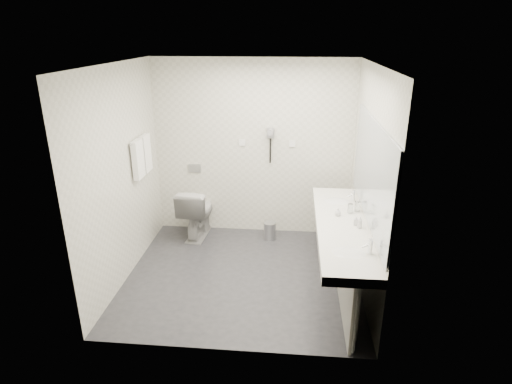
# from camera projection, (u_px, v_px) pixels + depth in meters

# --- Properties ---
(floor) EXTENTS (2.80, 2.80, 0.00)m
(floor) POSITION_uv_depth(u_px,v_px,m) (243.00, 275.00, 5.19)
(floor) COLOR #2B2B31
(floor) RESTS_ON ground
(ceiling) EXTENTS (2.80, 2.80, 0.00)m
(ceiling) POSITION_uv_depth(u_px,v_px,m) (240.00, 64.00, 4.30)
(ceiling) COLOR silver
(ceiling) RESTS_ON wall_back
(wall_back) EXTENTS (2.80, 0.00, 2.80)m
(wall_back) POSITION_uv_depth(u_px,v_px,m) (253.00, 149.00, 5.96)
(wall_back) COLOR silver
(wall_back) RESTS_ON floor
(wall_front) EXTENTS (2.80, 0.00, 2.80)m
(wall_front) POSITION_uv_depth(u_px,v_px,m) (222.00, 231.00, 3.54)
(wall_front) COLOR silver
(wall_front) RESTS_ON floor
(wall_left) EXTENTS (0.00, 2.60, 2.60)m
(wall_left) POSITION_uv_depth(u_px,v_px,m) (121.00, 176.00, 4.87)
(wall_left) COLOR silver
(wall_left) RESTS_ON floor
(wall_right) EXTENTS (0.00, 2.60, 2.60)m
(wall_right) POSITION_uv_depth(u_px,v_px,m) (368.00, 184.00, 4.63)
(wall_right) COLOR silver
(wall_right) RESTS_ON floor
(vanity_counter) EXTENTS (0.55, 2.20, 0.10)m
(vanity_counter) POSITION_uv_depth(u_px,v_px,m) (342.00, 228.00, 4.63)
(vanity_counter) COLOR white
(vanity_counter) RESTS_ON floor
(vanity_panel) EXTENTS (0.03, 2.15, 0.75)m
(vanity_panel) POSITION_uv_depth(u_px,v_px,m) (341.00, 261.00, 4.78)
(vanity_panel) COLOR gray
(vanity_panel) RESTS_ON floor
(vanity_post_near) EXTENTS (0.06, 0.06, 0.75)m
(vanity_post_near) POSITION_uv_depth(u_px,v_px,m) (355.00, 320.00, 3.81)
(vanity_post_near) COLOR silver
(vanity_post_near) RESTS_ON floor
(vanity_post_far) EXTENTS (0.06, 0.06, 0.75)m
(vanity_post_far) POSITION_uv_depth(u_px,v_px,m) (336.00, 223.00, 5.74)
(vanity_post_far) COLOR silver
(vanity_post_far) RESTS_ON floor
(mirror) EXTENTS (0.02, 2.20, 1.05)m
(mirror) POSITION_uv_depth(u_px,v_px,m) (371.00, 172.00, 4.37)
(mirror) COLOR #B2BCC6
(mirror) RESTS_ON wall_right
(basin_near) EXTENTS (0.40, 0.31, 0.05)m
(basin_near) POSITION_uv_depth(u_px,v_px,m) (348.00, 254.00, 4.01)
(basin_near) COLOR white
(basin_near) RESTS_ON vanity_counter
(basin_far) EXTENTS (0.40, 0.31, 0.05)m
(basin_far) POSITION_uv_depth(u_px,v_px,m) (337.00, 202.00, 5.22)
(basin_far) COLOR white
(basin_far) RESTS_ON vanity_counter
(faucet_near) EXTENTS (0.04, 0.04, 0.15)m
(faucet_near) POSITION_uv_depth(u_px,v_px,m) (370.00, 246.00, 3.96)
(faucet_near) COLOR silver
(faucet_near) RESTS_ON vanity_counter
(faucet_far) EXTENTS (0.04, 0.04, 0.15)m
(faucet_far) POSITION_uv_depth(u_px,v_px,m) (353.00, 196.00, 5.17)
(faucet_far) COLOR silver
(faucet_far) RESTS_ON vanity_counter
(soap_bottle_a) EXTENTS (0.05, 0.05, 0.11)m
(soap_bottle_a) POSITION_uv_depth(u_px,v_px,m) (356.00, 220.00, 4.55)
(soap_bottle_a) COLOR white
(soap_bottle_a) RESTS_ON vanity_counter
(soap_bottle_b) EXTENTS (0.09, 0.09, 0.09)m
(soap_bottle_b) POSITION_uv_depth(u_px,v_px,m) (338.00, 212.00, 4.79)
(soap_bottle_b) COLOR white
(soap_bottle_b) RESTS_ON vanity_counter
(soap_bottle_c) EXTENTS (0.06, 0.06, 0.13)m
(soap_bottle_c) POSITION_uv_depth(u_px,v_px,m) (360.00, 222.00, 4.48)
(soap_bottle_c) COLOR white
(soap_bottle_c) RESTS_ON vanity_counter
(glass_left) EXTENTS (0.08, 0.08, 0.11)m
(glass_left) POSITION_uv_depth(u_px,v_px,m) (350.00, 208.00, 4.85)
(glass_left) COLOR silver
(glass_left) RESTS_ON vanity_counter
(glass_right) EXTENTS (0.08, 0.08, 0.12)m
(glass_right) POSITION_uv_depth(u_px,v_px,m) (357.00, 206.00, 4.90)
(glass_right) COLOR silver
(glass_right) RESTS_ON vanity_counter
(toilet) EXTENTS (0.48, 0.77, 0.75)m
(toilet) POSITION_uv_depth(u_px,v_px,m) (197.00, 212.00, 6.09)
(toilet) COLOR white
(toilet) RESTS_ON floor
(flush_plate) EXTENTS (0.18, 0.02, 0.12)m
(flush_plate) POSITION_uv_depth(u_px,v_px,m) (195.00, 168.00, 6.12)
(flush_plate) COLOR #B2B5BA
(flush_plate) RESTS_ON wall_back
(pedal_bin) EXTENTS (0.21, 0.21, 0.24)m
(pedal_bin) POSITION_uv_depth(u_px,v_px,m) (270.00, 231.00, 6.07)
(pedal_bin) COLOR #B2B5BA
(pedal_bin) RESTS_ON floor
(bin_lid) EXTENTS (0.17, 0.17, 0.01)m
(bin_lid) POSITION_uv_depth(u_px,v_px,m) (270.00, 223.00, 6.03)
(bin_lid) COLOR #B2B5BA
(bin_lid) RESTS_ON pedal_bin
(towel_rail) EXTENTS (0.02, 0.62, 0.02)m
(towel_rail) POSITION_uv_depth(u_px,v_px,m) (139.00, 139.00, 5.27)
(towel_rail) COLOR silver
(towel_rail) RESTS_ON wall_left
(towel_near) EXTENTS (0.07, 0.24, 0.48)m
(towel_near) POSITION_uv_depth(u_px,v_px,m) (138.00, 159.00, 5.21)
(towel_near) COLOR white
(towel_near) RESTS_ON towel_rail
(towel_far) EXTENTS (0.07, 0.24, 0.48)m
(towel_far) POSITION_uv_depth(u_px,v_px,m) (146.00, 153.00, 5.48)
(towel_far) COLOR white
(towel_far) RESTS_ON towel_rail
(dryer_cradle) EXTENTS (0.10, 0.04, 0.14)m
(dryer_cradle) POSITION_uv_depth(u_px,v_px,m) (271.00, 133.00, 5.82)
(dryer_cradle) COLOR gray
(dryer_cradle) RESTS_ON wall_back
(dryer_barrel) EXTENTS (0.08, 0.14, 0.08)m
(dryer_barrel) POSITION_uv_depth(u_px,v_px,m) (270.00, 132.00, 5.74)
(dryer_barrel) COLOR gray
(dryer_barrel) RESTS_ON dryer_cradle
(dryer_cord) EXTENTS (0.02, 0.02, 0.35)m
(dryer_cord) POSITION_uv_depth(u_px,v_px,m) (270.00, 151.00, 5.89)
(dryer_cord) COLOR black
(dryer_cord) RESTS_ON dryer_cradle
(switch_plate_a) EXTENTS (0.09, 0.02, 0.09)m
(switch_plate_a) POSITION_uv_depth(u_px,v_px,m) (242.00, 143.00, 5.92)
(switch_plate_a) COLOR white
(switch_plate_a) RESTS_ON wall_back
(switch_plate_b) EXTENTS (0.09, 0.02, 0.09)m
(switch_plate_b) POSITION_uv_depth(u_px,v_px,m) (292.00, 144.00, 5.86)
(switch_plate_b) COLOR white
(switch_plate_b) RESTS_ON wall_back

